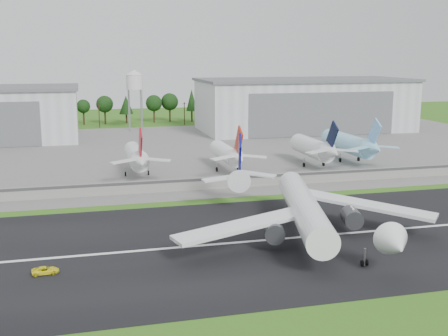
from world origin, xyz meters
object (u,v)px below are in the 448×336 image
object	(u,v)px
ground_vehicle	(45,270)
parked_jet_navy	(316,148)
parked_jet_red_a	(137,157)
parked_jet_skyblue	(352,144)
main_airliner	(305,215)
parked_jet_red_b	(229,154)

from	to	relation	value
ground_vehicle	parked_jet_navy	xyz separation A→B (m)	(81.15, 74.12, 5.67)
parked_jet_red_a	parked_jet_skyblue	bearing A→B (deg)	3.92
parked_jet_red_a	parked_jet_skyblue	distance (m)	73.94
parked_jet_red_a	parked_jet_navy	xyz separation A→B (m)	(58.35, 0.04, 0.27)
main_airliner	parked_jet_red_a	size ratio (longest dim) A/B	1.87
parked_jet_red_b	parked_jet_red_a	bearing A→B (deg)	179.90
main_airliner	parked_jet_skyblue	bearing A→B (deg)	-108.91
parked_jet_skyblue	parked_jet_red_b	bearing A→B (deg)	-173.54
parked_jet_red_a	main_airliner	bearing A→B (deg)	-68.03
parked_jet_red_a	parked_jet_navy	size ratio (longest dim) A/B	1.00
parked_jet_navy	parked_jet_red_a	bearing A→B (deg)	-179.96
ground_vehicle	parked_jet_red_a	bearing A→B (deg)	-22.20
main_airliner	ground_vehicle	size ratio (longest dim) A/B	13.00
parked_jet_red_a	parked_jet_red_b	xyz separation A→B (m)	(28.69, -0.05, -0.26)
main_airliner	ground_vehicle	xyz separation A→B (m)	(-49.82, -7.11, -4.17)
parked_jet_navy	main_airliner	bearing A→B (deg)	-115.06
parked_jet_navy	parked_jet_skyblue	distance (m)	16.22
parked_jet_navy	parked_jet_skyblue	world-z (taller)	parked_jet_skyblue
ground_vehicle	parked_jet_red_b	distance (m)	90.33
parked_jet_red_b	parked_jet_navy	distance (m)	29.67
ground_vehicle	parked_jet_red_b	bearing A→B (deg)	-39.91
parked_jet_red_a	parked_jet_skyblue	size ratio (longest dim) A/B	0.84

